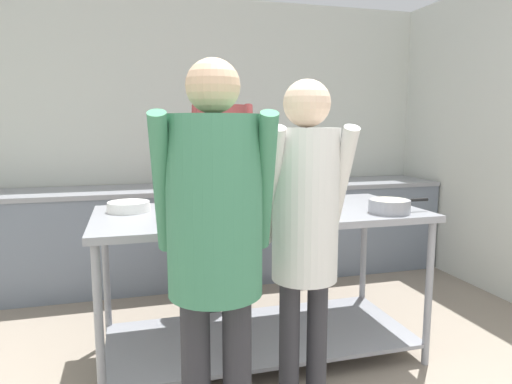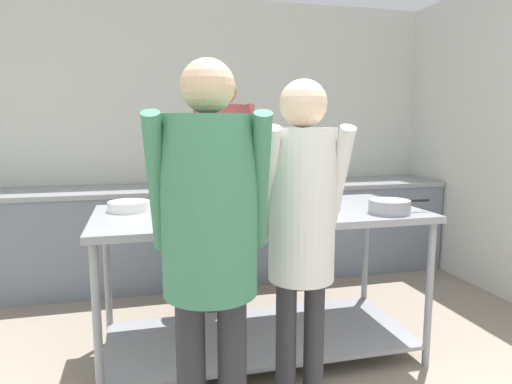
% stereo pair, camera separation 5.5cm
% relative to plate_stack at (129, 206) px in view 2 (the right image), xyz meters
% --- Properties ---
extents(wall_rear, '(4.74, 0.06, 2.65)m').
position_rel_plate_stack_xyz_m(wall_rear, '(0.68, 1.71, 0.37)').
color(wall_rear, silver).
rests_on(wall_rear, ground_plane).
extents(back_counter, '(4.58, 0.65, 0.89)m').
position_rel_plate_stack_xyz_m(back_counter, '(0.68, 1.34, -0.51)').
color(back_counter, slate).
rests_on(back_counter, ground_plane).
extents(serving_counter, '(1.97, 0.89, 0.93)m').
position_rel_plate_stack_xyz_m(serving_counter, '(0.77, -0.18, -0.33)').
color(serving_counter, gray).
rests_on(serving_counter, ground_plane).
extents(plate_stack, '(0.26, 0.26, 0.06)m').
position_rel_plate_stack_xyz_m(plate_stack, '(0.00, 0.00, 0.00)').
color(plate_stack, white).
rests_on(plate_stack, serving_counter).
extents(serving_tray_vegetables, '(0.42, 0.27, 0.05)m').
position_rel_plate_stack_xyz_m(serving_tray_vegetables, '(0.37, -0.42, -0.00)').
color(serving_tray_vegetables, gray).
rests_on(serving_tray_vegetables, serving_counter).
extents(serving_tray_roast, '(0.40, 0.30, 0.05)m').
position_rel_plate_stack_xyz_m(serving_tray_roast, '(0.82, -0.25, -0.00)').
color(serving_tray_roast, gray).
rests_on(serving_tray_roast, serving_counter).
extents(broccoli_bowl, '(0.21, 0.21, 0.10)m').
position_rel_plate_stack_xyz_m(broccoli_bowl, '(1.16, -0.27, 0.01)').
color(broccoli_bowl, silver).
rests_on(broccoli_bowl, serving_counter).
extents(sauce_pan, '(0.38, 0.24, 0.08)m').
position_rel_plate_stack_xyz_m(sauce_pan, '(1.49, -0.47, 0.01)').
color(sauce_pan, gray).
rests_on(sauce_pan, serving_counter).
extents(guest_serving_left, '(0.41, 0.34, 1.65)m').
position_rel_plate_stack_xyz_m(guest_serving_left, '(0.77, -0.93, 0.07)').
color(guest_serving_left, '#2D2D33').
rests_on(guest_serving_left, ground_plane).
extents(guest_serving_right, '(0.51, 0.39, 1.70)m').
position_rel_plate_stack_xyz_m(guest_serving_right, '(0.33, -1.07, 0.09)').
color(guest_serving_right, '#2D2D33').
rests_on(guest_serving_right, ground_plane).
extents(cook_behind_counter, '(0.53, 0.43, 1.80)m').
position_rel_plate_stack_xyz_m(cook_behind_counter, '(0.69, 0.54, 0.16)').
color(cook_behind_counter, '#2D2D33').
rests_on(cook_behind_counter, ground_plane).
extents(water_bottle, '(0.06, 0.06, 0.26)m').
position_rel_plate_stack_xyz_m(water_bottle, '(1.72, 1.37, 0.05)').
color(water_bottle, silver).
rests_on(water_bottle, back_counter).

